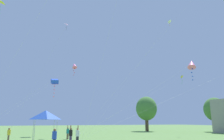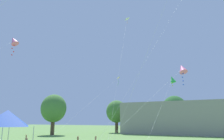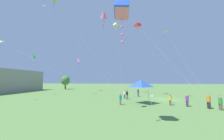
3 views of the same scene
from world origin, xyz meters
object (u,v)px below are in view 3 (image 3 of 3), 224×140
at_px(festival_tent, 141,83).
at_px(kite_blue_box_9, 122,10).
at_px(person_yellow_shirt, 170,99).
at_px(kite_yellow_box_5, 54,0).
at_px(kite_white_delta_7, 46,8).
at_px(person_teal_shirt, 120,99).
at_px(kite_pink_diamond_1, 78,60).
at_px(person_orange_shirt, 209,101).
at_px(kite_yellow_delta_3, 2,43).
at_px(kite_white_box_2, 116,25).
at_px(kite_red_box_4, 138,26).
at_px(kite_green_diamond_6, 33,56).
at_px(person_green_shirt, 220,102).
at_px(cooler_box, 152,96).
at_px(person_purple_shirt, 187,100).
at_px(kite_pink_diamond_0, 104,15).
at_px(person_black_shirt, 127,94).
at_px(kite_yellow_delta_10, 165,32).
at_px(person_blue_shirt, 138,92).
at_px(person_white_shirt, 125,94).

relative_size(festival_tent, kite_blue_box_9, 0.32).
relative_size(person_yellow_shirt, kite_yellow_box_5, 0.05).
xyz_separation_m(festival_tent, kite_white_delta_7, (1.69, 18.31, 14.99)).
relative_size(person_teal_shirt, kite_pink_diamond_1, 0.13).
xyz_separation_m(person_orange_shirt, kite_yellow_delta_3, (0.00, 31.33, 8.94)).
distance_m(kite_white_box_2, kite_red_box_4, 7.08).
bearing_deg(kite_green_diamond_6, person_yellow_shirt, -104.36).
bearing_deg(person_teal_shirt, person_green_shirt, 48.49).
bearing_deg(cooler_box, person_purple_shirt, -162.85).
bearing_deg(person_orange_shirt, kite_pink_diamond_1, -62.28).
xyz_separation_m(kite_yellow_box_5, kite_white_delta_7, (-10.95, -5.94, -9.56)).
xyz_separation_m(kite_white_box_2, kite_red_box_4, (-3.48, -5.79, -2.14)).
bearing_deg(kite_pink_diamond_1, festival_tent, -123.56).
bearing_deg(person_yellow_shirt, kite_blue_box_9, 125.50).
distance_m(person_yellow_shirt, kite_pink_diamond_0, 14.65).
distance_m(person_black_shirt, kite_yellow_box_5, 35.55).
bearing_deg(kite_yellow_delta_10, person_black_shirt, 107.07).
bearing_deg(person_orange_shirt, person_blue_shirt, -87.07).
bearing_deg(festival_tent, kite_red_box_4, -1.36).
bearing_deg(person_teal_shirt, kite_white_box_2, 155.46).
distance_m(festival_tent, person_purple_shirt, 6.53).
relative_size(cooler_box, kite_blue_box_9, 0.05).
distance_m(person_white_shirt, kite_white_delta_7, 23.43).
height_order(person_teal_shirt, kite_yellow_box_5, kite_yellow_box_5).
height_order(person_white_shirt, kite_green_diamond_6, kite_green_diamond_6).
bearing_deg(person_teal_shirt, person_purple_shirt, 56.27).
bearing_deg(person_white_shirt, kite_white_delta_7, 115.29).
distance_m(person_white_shirt, person_blue_shirt, 4.10).
distance_m(cooler_box, kite_pink_diamond_1, 19.83).
relative_size(person_white_shirt, kite_pink_diamond_0, 0.13).
height_order(kite_pink_diamond_1, kite_red_box_4, kite_red_box_4).
height_order(person_black_shirt, person_teal_shirt, person_black_shirt).
relative_size(cooler_box, person_orange_shirt, 0.30).
bearing_deg(cooler_box, kite_blue_box_9, 164.99).
height_order(person_teal_shirt, person_white_shirt, person_white_shirt).
xyz_separation_m(person_orange_shirt, kite_pink_diamond_0, (-3.82, 12.80, 10.34)).
xyz_separation_m(person_black_shirt, kite_yellow_box_5, (8.27, 21.93, 26.73)).
distance_m(kite_pink_diamond_1, kite_red_box_4, 17.06).
height_order(kite_pink_diamond_1, kite_yellow_box_5, kite_yellow_box_5).
relative_size(person_green_shirt, kite_white_delta_7, 0.10).
bearing_deg(kite_red_box_4, kite_white_delta_7, 113.31).
relative_size(kite_white_box_2, kite_blue_box_9, 1.69).
bearing_deg(kite_pink_diamond_1, person_white_shirt, -110.16).
xyz_separation_m(person_white_shirt, kite_yellow_delta_3, (-7.65, 20.34, 9.03)).
relative_size(kite_pink_diamond_1, kite_yellow_delta_10, 0.96).
distance_m(person_black_shirt, person_blue_shirt, 4.67).
height_order(festival_tent, kite_white_delta_7, kite_white_delta_7).
bearing_deg(kite_white_delta_7, kite_yellow_delta_10, -77.91).
distance_m(person_blue_shirt, kite_yellow_delta_3, 27.03).
relative_size(person_teal_shirt, kite_yellow_box_5, 0.06).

